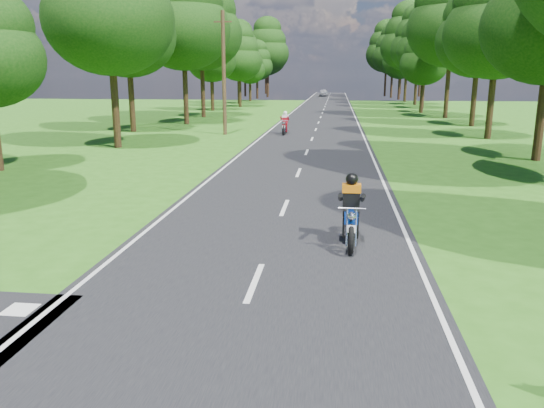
# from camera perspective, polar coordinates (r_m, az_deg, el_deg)

# --- Properties ---
(ground) EXTENTS (160.00, 160.00, 0.00)m
(ground) POSITION_cam_1_polar(r_m,az_deg,el_deg) (8.58, -3.95, -13.51)
(ground) COLOR #2A6016
(ground) RESTS_ON ground
(main_road) EXTENTS (7.00, 140.00, 0.02)m
(main_road) POSITION_cam_1_polar(r_m,az_deg,el_deg) (57.64, 5.44, 9.72)
(main_road) COLOR black
(main_road) RESTS_ON ground
(road_markings) EXTENTS (7.40, 140.00, 0.01)m
(road_markings) POSITION_cam_1_polar(r_m,az_deg,el_deg) (55.78, 5.25, 9.61)
(road_markings) COLOR silver
(road_markings) RESTS_ON main_road
(treeline) EXTENTS (40.00, 115.35, 14.78)m
(treeline) POSITION_cam_1_polar(r_m,az_deg,el_deg) (67.69, 7.11, 17.24)
(treeline) COLOR black
(treeline) RESTS_ON ground
(telegraph_pole) EXTENTS (1.20, 0.26, 8.00)m
(telegraph_pole) POSITION_cam_1_polar(r_m,az_deg,el_deg) (36.27, -5.20, 13.86)
(telegraph_pole) COLOR #382616
(telegraph_pole) RESTS_ON ground
(rider_near_blue) EXTENTS (0.68, 2.00, 1.66)m
(rider_near_blue) POSITION_cam_1_polar(r_m,az_deg,el_deg) (12.60, 8.50, -0.55)
(rider_near_blue) COLOR navy
(rider_near_blue) RESTS_ON main_road
(rider_far_red) EXTENTS (0.64, 1.87, 1.55)m
(rider_far_red) POSITION_cam_1_polar(r_m,az_deg,el_deg) (36.40, 1.39, 8.74)
(rider_far_red) COLOR #9E0D0C
(rider_far_red) RESTS_ON main_road
(distant_car) EXTENTS (1.92, 4.17, 1.38)m
(distant_car) POSITION_cam_1_polar(r_m,az_deg,el_deg) (104.03, 5.56, 11.84)
(distant_car) COLOR #B5B7BC
(distant_car) RESTS_ON main_road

